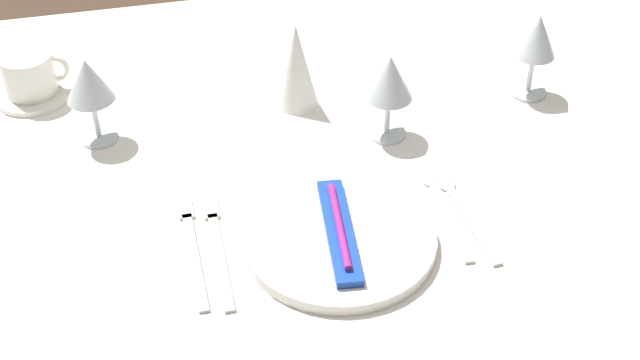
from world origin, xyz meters
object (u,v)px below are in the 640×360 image
at_px(wine_glass_centre, 89,83).
at_px(wine_glass_right, 390,80).
at_px(spoon_soup, 442,203).
at_px(spoon_dessert, 461,207).
at_px(napkin_folded, 296,66).
at_px(toothbrush_package, 340,230).
at_px(fork_outer, 218,247).
at_px(coffee_cup_left, 30,74).
at_px(fork_inner, 193,248).
at_px(dinner_plate, 340,239).
at_px(wine_glass_left, 537,40).

xyz_separation_m(wine_glass_centre, wine_glass_right, (0.46, -0.10, -0.00)).
relative_size(spoon_soup, wine_glass_centre, 1.38).
relative_size(spoon_dessert, napkin_folded, 1.34).
relative_size(toothbrush_package, wine_glass_right, 1.44).
bearing_deg(fork_outer, toothbrush_package, -9.71).
distance_m(toothbrush_package, coffee_cup_left, 0.64).
xyz_separation_m(fork_outer, fork_inner, (-0.03, 0.01, 0.00)).
xyz_separation_m(toothbrush_package, fork_inner, (-0.20, 0.04, -0.02)).
height_order(dinner_plate, spoon_dessert, dinner_plate).
bearing_deg(wine_glass_centre, spoon_dessert, -30.15).
xyz_separation_m(toothbrush_package, spoon_dessert, (0.19, 0.03, -0.02)).
bearing_deg(wine_glass_right, dinner_plate, -120.62).
height_order(fork_outer, wine_glass_centre, wine_glass_centre).
height_order(spoon_dessert, coffee_cup_left, coffee_cup_left).
bearing_deg(dinner_plate, fork_outer, 170.29).
bearing_deg(spoon_soup, wine_glass_left, 45.30).
bearing_deg(spoon_dessert, napkin_folded, 118.83).
bearing_deg(spoon_dessert, spoon_soup, 149.81).
distance_m(wine_glass_centre, napkin_folded, 0.34).
distance_m(toothbrush_package, wine_glass_right, 0.28).
height_order(fork_outer, wine_glass_left, wine_glass_left).
height_order(fork_inner, wine_glass_centre, wine_glass_centre).
bearing_deg(toothbrush_package, fork_inner, 169.76).
distance_m(fork_outer, napkin_folded, 0.38).
distance_m(dinner_plate, fork_outer, 0.17).
height_order(toothbrush_package, wine_glass_left, wine_glass_left).
bearing_deg(dinner_plate, fork_inner, 169.76).
bearing_deg(wine_glass_centre, napkin_folded, 4.22).
relative_size(fork_outer, fork_inner, 1.00).
height_order(toothbrush_package, spoon_soup, toothbrush_package).
bearing_deg(fork_inner, dinner_plate, -10.24).
height_order(spoon_soup, napkin_folded, napkin_folded).
relative_size(fork_inner, wine_glass_right, 1.53).
xyz_separation_m(coffee_cup_left, napkin_folded, (0.44, -0.13, 0.03)).
distance_m(spoon_dessert, wine_glass_centre, 0.60).
bearing_deg(toothbrush_package, spoon_dessert, 9.73).
xyz_separation_m(dinner_plate, spoon_soup, (0.17, 0.05, -0.01)).
distance_m(dinner_plate, spoon_soup, 0.17).
height_order(toothbrush_package, spoon_dessert, toothbrush_package).
relative_size(wine_glass_right, napkin_folded, 0.97).
relative_size(wine_glass_centre, wine_glass_right, 1.01).
bearing_deg(fork_outer, spoon_soup, 3.17).
bearing_deg(coffee_cup_left, napkin_folded, -16.28).
relative_size(spoon_soup, wine_glass_right, 1.39).
relative_size(fork_outer, wine_glass_right, 1.52).
bearing_deg(wine_glass_left, wine_glass_centre, 177.31).
height_order(dinner_plate, wine_glass_centre, wine_glass_centre).
bearing_deg(fork_outer, wine_glass_right, 33.92).
bearing_deg(spoon_soup, napkin_folded, 116.41).
bearing_deg(wine_glass_left, spoon_dessert, -130.14).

